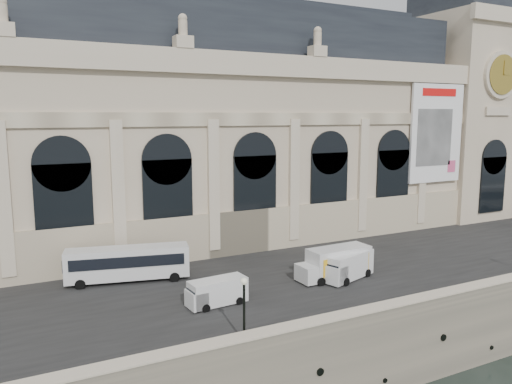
# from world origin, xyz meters

# --- Properties ---
(quay) EXTENTS (160.00, 70.00, 6.00)m
(quay) POSITION_xyz_m (0.00, 35.00, 3.00)
(quay) COLOR gray
(quay) RESTS_ON ground
(street) EXTENTS (160.00, 24.00, 0.06)m
(street) POSITION_xyz_m (0.00, 14.00, 6.03)
(street) COLOR #2D2D2D
(street) RESTS_ON quay
(parapet) EXTENTS (160.00, 1.40, 1.21)m
(parapet) POSITION_xyz_m (0.00, 0.60, 6.62)
(parapet) COLOR gray
(parapet) RESTS_ON quay
(museum) EXTENTS (69.00, 18.70, 29.10)m
(museum) POSITION_xyz_m (-5.98, 30.86, 19.72)
(museum) COLOR beige
(museum) RESTS_ON quay
(clock_pavilion) EXTENTS (13.00, 14.72, 36.70)m
(clock_pavilion) POSITION_xyz_m (34.00, 27.93, 23.42)
(clock_pavilion) COLOR beige
(clock_pavilion) RESTS_ON quay
(bus_left) EXTENTS (11.42, 4.75, 3.30)m
(bus_left) POSITION_xyz_m (-19.11, 18.29, 7.85)
(bus_left) COLOR silver
(bus_left) RESTS_ON quay
(van_b) EXTENTS (6.24, 3.92, 2.60)m
(van_b) POSITION_xyz_m (-0.72, 9.50, 7.33)
(van_b) COLOR silver
(van_b) RESTS_ON quay
(van_c) EXTENTS (5.07, 2.35, 2.20)m
(van_c) POSITION_xyz_m (-14.20, 9.11, 7.12)
(van_c) COLOR silver
(van_c) RESTS_ON quay
(box_truck) EXTENTS (7.49, 2.84, 2.99)m
(box_truck) POSITION_xyz_m (-1.33, 10.29, 7.50)
(box_truck) COLOR silver
(box_truck) RESTS_ON quay
(lamp_left) EXTENTS (0.47, 0.47, 4.64)m
(lamp_left) POSITION_xyz_m (-14.98, 1.91, 8.31)
(lamp_left) COLOR black
(lamp_left) RESTS_ON quay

